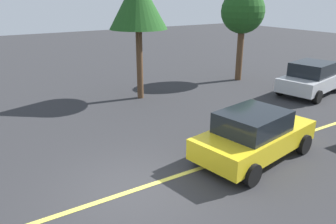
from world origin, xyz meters
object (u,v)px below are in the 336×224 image
(car_yellow_far_lane, at_px, (254,135))
(tree_centre_verge, at_px, (138,3))
(car_silver_near_curb, at_px, (312,78))
(tree_left_verge, at_px, (243,13))

(car_yellow_far_lane, bearing_deg, tree_centre_verge, 89.99)
(car_yellow_far_lane, xyz_separation_m, tree_centre_verge, (0.00, 7.54, 3.68))
(car_yellow_far_lane, height_order, car_silver_near_curb, car_silver_near_curb)
(car_silver_near_curb, distance_m, tree_centre_verge, 9.49)
(tree_left_verge, bearing_deg, car_yellow_far_lane, -130.99)
(car_yellow_far_lane, height_order, tree_left_verge, tree_left_verge)
(car_yellow_far_lane, xyz_separation_m, car_silver_near_curb, (7.78, 3.51, 0.04))
(car_yellow_far_lane, bearing_deg, tree_left_verge, 49.01)
(tree_centre_verge, bearing_deg, car_silver_near_curb, -27.37)
(car_silver_near_curb, distance_m, tree_left_verge, 5.30)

